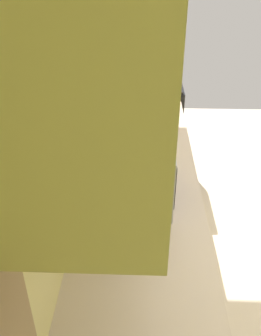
{
  "coord_description": "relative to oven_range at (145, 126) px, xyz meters",
  "views": [
    {
      "loc": [
        -1.71,
        1.15,
        2.01
      ],
      "look_at": [
        -0.37,
        1.19,
        1.18
      ],
      "focal_mm": 38.9,
      "sensor_mm": 36.0,
      "label": 1
    }
  ],
  "objects": [
    {
      "name": "wall_back",
      "position": [
        -1.55,
        0.39,
        0.84
      ],
      "size": [
        4.04,
        0.12,
        2.61
      ],
      "primitive_type": "cube",
      "color": "#DECD7A",
      "rests_on": "ground_plane"
    },
    {
      "name": "counter_run",
      "position": [
        -1.89,
        0.03,
        -0.01
      ],
      "size": [
        3.21,
        0.62,
        0.9
      ],
      "color": "tan",
      "rests_on": "ground_plane"
    },
    {
      "name": "oven_range",
      "position": [
        0.0,
        0.0,
        0.0
      ],
      "size": [
        0.59,
        0.67,
        1.08
      ],
      "color": "black",
      "rests_on": "ground_plane"
    },
    {
      "name": "microwave",
      "position": [
        -1.72,
        0.05,
        0.59
      ],
      "size": [
        0.47,
        0.35,
        0.32
      ],
      "color": "#B7BABF",
      "rests_on": "counter_run"
    },
    {
      "name": "bowl",
      "position": [
        -1.19,
        -0.05,
        0.47
      ],
      "size": [
        0.13,
        0.13,
        0.05
      ],
      "color": "#4C8CBF",
      "rests_on": "counter_run"
    },
    {
      "name": "kettle",
      "position": [
        -0.81,
        -0.05,
        0.5
      ],
      "size": [
        0.2,
        0.15,
        0.15
      ],
      "color": "red",
      "rests_on": "counter_run"
    }
  ]
}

